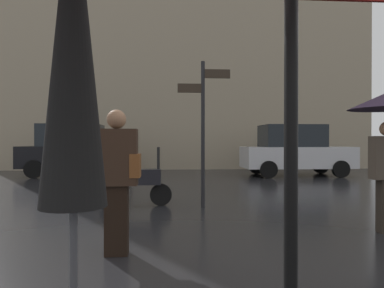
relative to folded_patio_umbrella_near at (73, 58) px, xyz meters
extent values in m
cylinder|color=black|center=(1.17, 0.48, -0.41)|extent=(0.08, 0.08, 2.64)
cone|color=black|center=(0.00, 0.00, 0.11)|extent=(0.30, 0.30, 1.56)
cube|color=black|center=(-0.19, 2.56, -1.31)|extent=(0.27, 0.17, 0.83)
cube|color=#332319|center=(-0.19, 2.56, -0.56)|extent=(0.50, 0.22, 0.67)
sphere|color=#936B4C|center=(-0.19, 2.56, -0.11)|extent=(0.23, 0.23, 0.23)
cube|color=brown|center=(0.04, 2.56, -0.66)|extent=(0.12, 0.24, 0.28)
cylinder|color=black|center=(0.28, 5.66, -1.50)|extent=(0.46, 0.09, 0.46)
cylinder|color=black|center=(-0.76, 5.66, -1.50)|extent=(0.46, 0.09, 0.46)
cube|color=black|center=(-0.24, 5.66, -1.12)|extent=(1.04, 0.32, 0.32)
cube|color=black|center=(-0.71, 5.66, -0.84)|extent=(0.28, 0.28, 0.24)
cylinder|color=black|center=(0.23, 5.66, -0.77)|extent=(0.06, 0.06, 0.55)
cube|color=silver|center=(5.49, 11.58, -1.00)|extent=(4.22, 1.68, 0.82)
cube|color=black|center=(5.28, 11.58, -0.16)|extent=(2.32, 1.54, 0.86)
cylinder|color=black|center=(6.87, 12.41, -1.41)|extent=(0.64, 0.18, 0.64)
cylinder|color=black|center=(6.87, 10.74, -1.41)|extent=(0.64, 0.18, 0.64)
cylinder|color=black|center=(4.12, 12.41, -1.41)|extent=(0.64, 0.18, 0.64)
cylinder|color=black|center=(4.12, 10.74, -1.41)|extent=(0.64, 0.18, 0.64)
cube|color=black|center=(-3.15, 12.22, -0.98)|extent=(4.14, 1.74, 0.83)
cube|color=black|center=(-3.36, 12.22, -0.13)|extent=(2.28, 1.60, 0.86)
cylinder|color=black|center=(-1.81, 13.08, -1.40)|extent=(0.67, 0.18, 0.67)
cylinder|color=black|center=(-1.81, 11.35, -1.40)|extent=(0.67, 0.18, 0.67)
cylinder|color=black|center=(-4.50, 13.08, -1.40)|extent=(0.67, 0.18, 0.67)
cylinder|color=black|center=(-4.50, 11.35, -1.40)|extent=(0.67, 0.18, 0.67)
cylinder|color=black|center=(1.14, 5.40, -0.23)|extent=(0.08, 0.08, 2.99)
cube|color=#33281E|center=(1.42, 5.40, 1.01)|extent=(0.56, 0.04, 0.18)
cube|color=#33281E|center=(0.88, 5.40, 0.71)|extent=(0.52, 0.04, 0.18)
cube|color=gray|center=(1.44, 16.15, 5.91)|extent=(18.26, 2.72, 15.28)
camera|label=1|loc=(0.42, -1.56, -0.37)|focal=31.99mm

